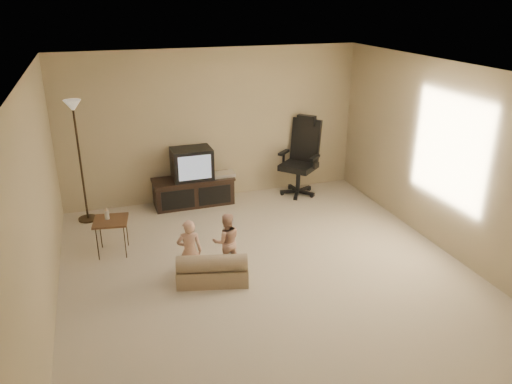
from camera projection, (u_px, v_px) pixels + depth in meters
floor at (268, 274)px, 6.28m from camera, size 5.50×5.50×0.00m
room_shell at (269, 159)px, 5.72m from camera, size 5.50×5.50×5.50m
tv_stand at (193, 182)px, 8.20m from camera, size 1.35×0.51×0.96m
office_chair at (301, 167)px, 8.64m from camera, size 0.88×0.88×1.36m
side_table at (110, 221)px, 6.62m from camera, size 0.50×0.50×0.66m
floor_lamp at (77, 135)px, 7.27m from camera, size 0.29×0.29×1.87m
child_sofa at (212, 269)px, 6.04m from camera, size 0.94×0.67×0.42m
toddler_left at (190, 252)px, 5.95m from camera, size 0.34×0.27×0.83m
toddler_right at (227, 241)px, 6.28m from camera, size 0.38×0.23×0.76m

